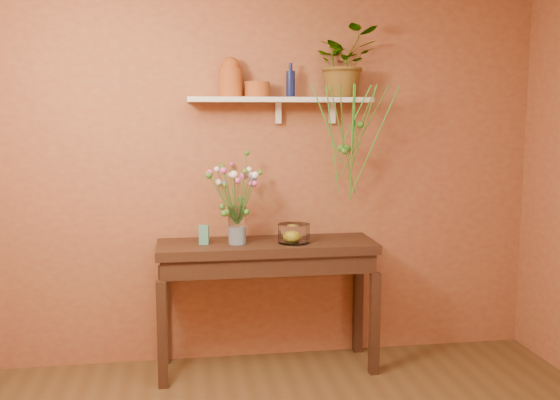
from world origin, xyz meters
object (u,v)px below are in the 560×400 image
at_px(terracotta_jug, 231,78).
at_px(blue_bottle, 291,83).
at_px(spider_plant, 344,62).
at_px(sideboard, 267,261).
at_px(glass_bowl, 294,234).
at_px(glass_vase, 237,228).
at_px(bouquet, 236,184).

height_order(terracotta_jug, blue_bottle, terracotta_jug).
bearing_deg(blue_bottle, spider_plant, -0.57).
relative_size(sideboard, glass_bowl, 6.91).
height_order(sideboard, glass_vase, glass_vase).
xyz_separation_m(blue_bottle, spider_plant, (0.38, -0.00, 0.15)).
height_order(terracotta_jug, bouquet, terracotta_jug).
bearing_deg(glass_vase, blue_bottle, 23.80).
bearing_deg(glass_bowl, blue_bottle, 87.40).
relative_size(blue_bottle, glass_bowl, 1.08).
height_order(terracotta_jug, glass_vase, terracotta_jug).
distance_m(glass_vase, bouquet, 0.31).
height_order(terracotta_jug, glass_bowl, terracotta_jug).
relative_size(spider_plant, glass_bowl, 2.24).
distance_m(sideboard, spider_plant, 1.51).
relative_size(sideboard, terracotta_jug, 5.55).
height_order(blue_bottle, spider_plant, spider_plant).
bearing_deg(glass_vase, terracotta_jug, 96.02).
bearing_deg(bouquet, spider_plant, 12.88).
bearing_deg(glass_vase, bouquet, -131.11).
relative_size(sideboard, spider_plant, 3.08).
relative_size(sideboard, glass_vase, 5.87).
xyz_separation_m(spider_plant, bouquet, (-0.79, -0.18, -0.84)).
distance_m(bouquet, glass_bowl, 0.54).
xyz_separation_m(sideboard, terracotta_jug, (-0.23, 0.16, 1.28)).
distance_m(terracotta_jug, glass_bowl, 1.18).
relative_size(spider_plant, glass_vase, 1.90).
bearing_deg(glass_vase, sideboard, 8.41).
bearing_deg(glass_bowl, spider_plant, 26.50).
height_order(spider_plant, glass_bowl, spider_plant).
relative_size(terracotta_jug, glass_vase, 1.06).
bearing_deg(glass_bowl, terracotta_jug, 152.93).
bearing_deg(blue_bottle, glass_bowl, -92.60).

